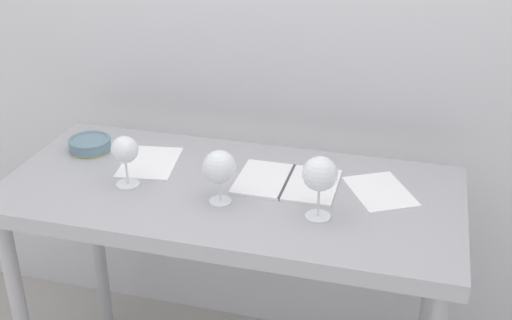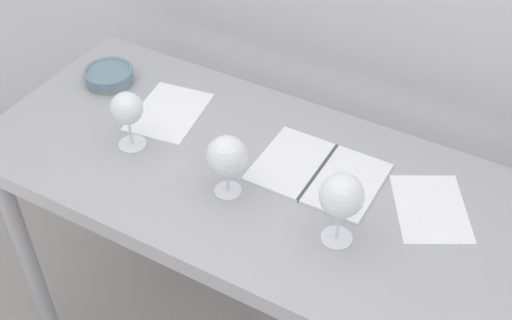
% 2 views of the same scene
% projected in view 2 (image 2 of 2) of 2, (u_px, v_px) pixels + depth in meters
% --- Properties ---
extents(steel_counter, '(1.40, 0.65, 0.90)m').
position_uv_depth(steel_counter, '(248.00, 198.00, 1.72)').
color(steel_counter, '#A3A3A8').
rests_on(steel_counter, ground_plane).
extents(wine_glass_near_left, '(0.08, 0.08, 0.16)m').
position_uv_depth(wine_glass_near_left, '(127.00, 110.00, 1.64)').
color(wine_glass_near_left, white).
rests_on(wine_glass_near_left, steel_counter).
extents(wine_glass_near_right, '(0.10, 0.10, 0.19)m').
position_uv_depth(wine_glass_near_right, '(342.00, 197.00, 1.39)').
color(wine_glass_near_right, white).
rests_on(wine_glass_near_right, steel_counter).
extents(wine_glass_near_center, '(0.10, 0.10, 0.16)m').
position_uv_depth(wine_glass_near_center, '(227.00, 157.00, 1.52)').
color(wine_glass_near_center, white).
rests_on(wine_glass_near_center, steel_counter).
extents(open_notebook, '(0.31, 0.23, 0.01)m').
position_uv_depth(open_notebook, '(318.00, 172.00, 1.63)').
color(open_notebook, white).
rests_on(open_notebook, steel_counter).
extents(tasting_sheet_upper, '(0.21, 0.26, 0.00)m').
position_uv_depth(tasting_sheet_upper, '(169.00, 112.00, 1.82)').
color(tasting_sheet_upper, white).
rests_on(tasting_sheet_upper, steel_counter).
extents(tasting_sheet_lower, '(0.25, 0.27, 0.00)m').
position_uv_depth(tasting_sheet_lower, '(431.00, 208.00, 1.55)').
color(tasting_sheet_lower, white).
rests_on(tasting_sheet_lower, steel_counter).
extents(tasting_bowl, '(0.14, 0.14, 0.05)m').
position_uv_depth(tasting_bowl, '(109.00, 75.00, 1.91)').
color(tasting_bowl, '#DBCC66').
rests_on(tasting_bowl, steel_counter).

